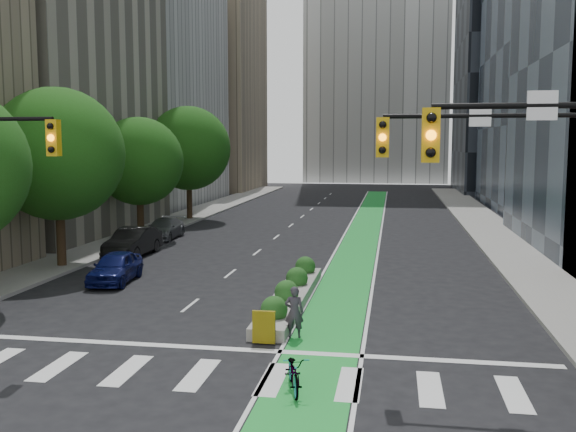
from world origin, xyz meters
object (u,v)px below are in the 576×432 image
(bicycle, at_px, (294,371))
(parked_car_left_near, at_px, (115,267))
(parked_car_left_far, at_px, (164,229))
(cyclist, at_px, (294,312))
(parked_car_left_mid, at_px, (133,242))
(median_planter, at_px, (291,293))

(bicycle, relative_size, parked_car_left_near, 0.46)
(bicycle, bearing_deg, parked_car_left_far, 101.87)
(bicycle, height_order, cyclist, cyclist)
(parked_car_left_near, xyz_separation_m, parked_car_left_mid, (-1.90, 6.39, 0.09))
(cyclist, relative_size, parked_car_left_mid, 0.35)
(bicycle, distance_m, parked_car_left_near, 14.62)
(bicycle, bearing_deg, median_planter, 84.33)
(median_planter, distance_m, parked_car_left_near, 8.53)
(parked_car_left_near, height_order, parked_car_left_far, parked_car_left_near)
(bicycle, distance_m, parked_car_left_mid, 20.86)
(cyclist, xyz_separation_m, parked_car_left_far, (-11.50, 19.49, -0.18))
(bicycle, bearing_deg, cyclist, 83.51)
(median_planter, distance_m, parked_car_left_far, 18.52)
(median_planter, xyz_separation_m, bicycle, (1.46, -8.66, 0.11))
(cyclist, relative_size, parked_car_left_far, 0.37)
(bicycle, relative_size, parked_car_left_far, 0.41)
(parked_car_left_mid, height_order, parked_car_left_far, parked_car_left_mid)
(median_planter, xyz_separation_m, parked_car_left_far, (-10.70, 15.11, 0.27))
(parked_car_left_near, bearing_deg, bicycle, -54.23)
(parked_car_left_far, bearing_deg, parked_car_left_near, -80.23)
(median_planter, bearing_deg, bicycle, -80.44)
(cyclist, bearing_deg, parked_car_left_near, -43.02)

